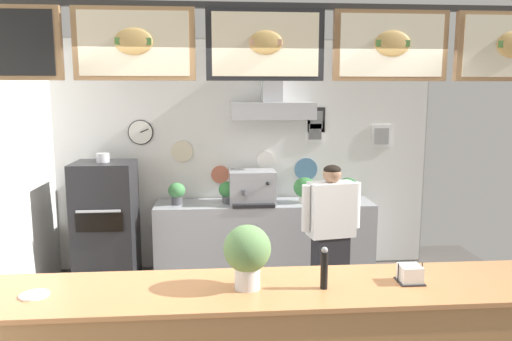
# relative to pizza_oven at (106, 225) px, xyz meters

# --- Properties ---
(back_wall_assembly) EXTENTS (4.72, 3.00, 2.87)m
(back_wall_assembly) POSITION_rel_pizza_oven_xyz_m (1.61, 0.44, 0.81)
(back_wall_assembly) COLOR gray
(back_wall_assembly) RESTS_ON ground_plane
(back_prep_counter) EXTENTS (2.61, 0.58, 0.91)m
(back_prep_counter) POSITION_rel_pizza_oven_xyz_m (1.83, 0.22, -0.28)
(back_prep_counter) COLOR #A3A5AD
(back_prep_counter) RESTS_ON ground_plane
(pizza_oven) EXTENTS (0.66, 0.64, 1.55)m
(pizza_oven) POSITION_rel_pizza_oven_xyz_m (0.00, 0.00, 0.00)
(pizza_oven) COLOR #232326
(pizza_oven) RESTS_ON ground_plane
(shop_worker) EXTENTS (0.58, 0.29, 1.56)m
(shop_worker) POSITION_rel_pizza_oven_xyz_m (2.33, -1.10, 0.10)
(shop_worker) COLOR #232328
(shop_worker) RESTS_ON ground_plane
(espresso_machine) EXTENTS (0.54, 0.48, 0.39)m
(espresso_machine) POSITION_rel_pizza_oven_xyz_m (1.68, 0.20, 0.37)
(espresso_machine) COLOR #A3A5AD
(espresso_machine) RESTS_ON back_prep_counter
(potted_thyme) EXTENTS (0.21, 0.21, 0.26)m
(potted_thyme) POSITION_rel_pizza_oven_xyz_m (1.39, 0.23, 0.33)
(potted_thyme) COLOR #4C4C51
(potted_thyme) RESTS_ON back_prep_counter
(potted_rosemary) EXTENTS (0.20, 0.20, 0.26)m
(potted_rosemary) POSITION_rel_pizza_oven_xyz_m (0.79, 0.20, 0.33)
(potted_rosemary) COLOR #4C4C51
(potted_rosemary) RESTS_ON back_prep_counter
(potted_oregano) EXTENTS (0.27, 0.27, 0.31)m
(potted_oregano) POSITION_rel_pizza_oven_xyz_m (2.31, 0.19, 0.35)
(potted_oregano) COLOR beige
(potted_oregano) RESTS_ON back_prep_counter
(potted_basil) EXTENTS (0.26, 0.26, 0.29)m
(potted_basil) POSITION_rel_pizza_oven_xyz_m (2.84, 0.21, 0.34)
(potted_basil) COLOR #9E563D
(potted_basil) RESTS_ON back_prep_counter
(condiment_plate) EXTENTS (0.17, 0.17, 0.01)m
(condiment_plate) POSITION_rel_pizza_oven_xyz_m (0.17, -2.63, 0.29)
(condiment_plate) COLOR white
(condiment_plate) RESTS_ON service_counter
(basil_vase) EXTENTS (0.29, 0.29, 0.40)m
(basil_vase) POSITION_rel_pizza_oven_xyz_m (1.45, -2.61, 0.51)
(basil_vase) COLOR silver
(basil_vase) RESTS_ON service_counter
(pepper_grinder) EXTENTS (0.05, 0.05, 0.27)m
(pepper_grinder) POSITION_rel_pizza_oven_xyz_m (1.92, -2.65, 0.41)
(pepper_grinder) COLOR black
(pepper_grinder) RESTS_ON service_counter
(napkin_holder) EXTENTS (0.16, 0.16, 0.13)m
(napkin_holder) POSITION_rel_pizza_oven_xyz_m (2.49, -2.59, 0.33)
(napkin_holder) COLOR #262628
(napkin_holder) RESTS_ON service_counter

